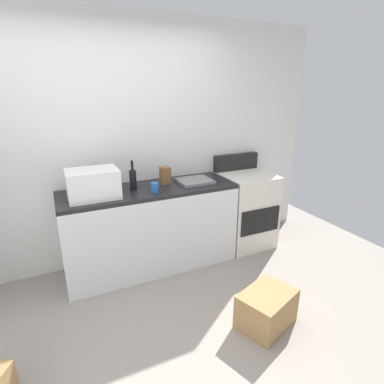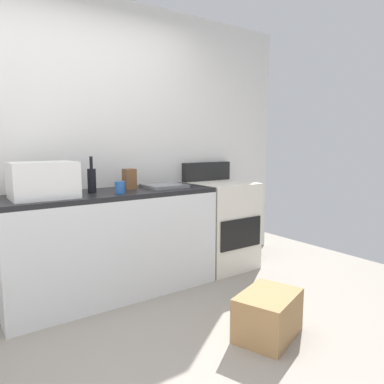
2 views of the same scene
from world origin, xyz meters
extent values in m
plane|color=gray|center=(0.00, 0.00, 0.00)|extent=(6.00, 6.00, 0.00)
cube|color=silver|center=(0.00, 1.55, 1.30)|extent=(5.00, 0.10, 2.60)
cube|color=silver|center=(0.30, 1.20, 0.43)|extent=(1.80, 0.60, 0.86)
cube|color=black|center=(0.30, 1.20, 0.88)|extent=(1.80, 0.60, 0.04)
cube|color=silver|center=(1.52, 1.20, 0.45)|extent=(0.60, 0.60, 0.90)
cube|color=black|center=(1.52, 0.90, 0.42)|extent=(0.52, 0.02, 0.30)
cube|color=black|center=(1.52, 1.46, 1.00)|extent=(0.60, 0.08, 0.20)
cube|color=white|center=(-0.25, 1.14, 1.04)|extent=(0.46, 0.34, 0.27)
cube|color=slate|center=(0.82, 1.19, 0.92)|extent=(0.36, 0.32, 0.03)
cylinder|color=black|center=(0.14, 1.22, 1.00)|extent=(0.07, 0.07, 0.20)
cylinder|color=black|center=(0.14, 1.22, 1.15)|extent=(0.03, 0.03, 0.10)
cylinder|color=#2659A5|center=(0.31, 1.04, 0.95)|extent=(0.08, 0.08, 0.10)
cube|color=brown|center=(0.51, 1.28, 0.99)|extent=(0.10, 0.10, 0.18)
cube|color=#A37A4C|center=(0.87, -0.08, 0.15)|extent=(0.54, 0.47, 0.30)
camera|label=1|loc=(-0.57, -1.69, 1.87)|focal=28.55mm
camera|label=2|loc=(-0.88, -1.67, 1.31)|focal=33.70mm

